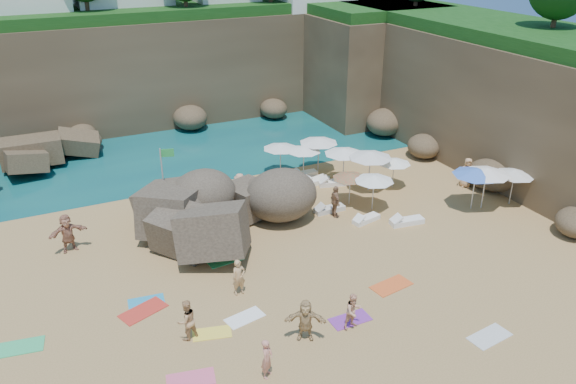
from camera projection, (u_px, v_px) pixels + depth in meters
name	position (u px, v px, depth m)	size (l,w,h in m)	color
ground	(277.00, 263.00, 26.13)	(120.00, 120.00, 0.00)	tan
seawater	(139.00, 101.00, 50.64)	(120.00, 120.00, 0.00)	#0C4751
cliff_back	(172.00, 66.00, 45.63)	(44.00, 8.00, 8.00)	brown
cliff_right	(481.00, 92.00, 38.37)	(8.00, 30.00, 8.00)	brown
cliff_corner	(362.00, 61.00, 47.39)	(10.00, 12.00, 8.00)	brown
rock_promontory	(10.00, 179.00, 34.92)	(12.00, 7.00, 2.00)	brown
rock_outcrop	(226.00, 232.00, 28.81)	(7.08, 5.31, 2.83)	brown
flag_pole	(165.00, 173.00, 29.63)	(0.74, 0.21, 3.84)	silver
parasol_0	(319.00, 140.00, 35.15)	(2.45, 2.45, 2.32)	silver
parasol_1	(280.00, 146.00, 34.82)	(2.19, 2.19, 2.07)	silver
parasol_2	(304.00, 149.00, 34.50)	(2.15, 2.15, 2.03)	silver
parasol_4	(370.00, 154.00, 32.58)	(2.58, 2.58, 2.44)	silver
parasol_5	(344.00, 151.00, 33.53)	(2.41, 2.41, 2.28)	silver
parasol_6	(350.00, 176.00, 31.04)	(2.02, 2.02, 1.91)	silver
parasol_7	(394.00, 161.00, 33.09)	(1.96, 1.96, 1.85)	silver
parasol_8	(515.00, 172.00, 30.97)	(2.23, 2.23, 2.11)	silver
parasol_9	(374.00, 178.00, 30.36)	(2.19, 2.19, 2.07)	silver
parasol_10	(476.00, 172.00, 30.34)	(2.55, 2.55, 2.41)	silver
parasol_11	(487.00, 171.00, 30.40)	(2.57, 2.57, 2.43)	silver
lounger_0	(334.00, 183.00, 34.06)	(1.86, 0.62, 0.29)	white
lounger_1	(314.00, 181.00, 34.22)	(1.98, 0.66, 0.31)	white
lounger_2	(304.00, 174.00, 35.30)	(1.73, 0.58, 0.27)	white
lounger_3	(407.00, 221.00, 29.58)	(1.82, 0.61, 0.28)	white
lounger_4	(366.00, 219.00, 29.83)	(1.62, 0.54, 0.25)	white
lounger_5	(329.00, 209.00, 30.87)	(1.73, 0.58, 0.27)	silver
towel_1	(191.00, 379.00, 19.38)	(1.67, 0.83, 0.03)	#E95A7D
towel_3	(18.00, 347.00, 20.86)	(1.79, 0.90, 0.03)	#33B46B
towel_4	(212.00, 333.00, 21.60)	(1.48, 0.74, 0.03)	yellow
towel_5	(245.00, 318.00, 22.46)	(1.56, 0.78, 0.03)	white
towel_6	(350.00, 319.00, 22.36)	(1.64, 0.82, 0.03)	purple
towel_7	(143.00, 311.00, 22.86)	(1.87, 0.94, 0.03)	red
towel_8	(146.00, 301.00, 23.45)	(1.48, 0.74, 0.03)	#238EBD
towel_10	(391.00, 286.00, 24.48)	(1.82, 0.91, 0.03)	orange
towel_11	(225.00, 260.00, 26.38)	(1.69, 0.84, 0.03)	#35BB5F
towel_13	(489.00, 336.00, 21.42)	(1.71, 0.86, 0.03)	silver
person_stand_0	(267.00, 358.00, 19.24)	(0.56, 0.37, 1.54)	tan
person_stand_1	(187.00, 320.00, 21.02)	(0.81, 0.63, 1.67)	tan
person_stand_2	(240.00, 188.00, 31.59)	(1.14, 0.47, 1.77)	tan
person_stand_3	(335.00, 202.00, 30.01)	(1.05, 0.44, 1.80)	#906648
person_stand_4	(467.00, 173.00, 33.54)	(0.89, 0.49, 1.82)	#E0A875
person_stand_5	(67.00, 233.00, 26.78)	(1.79, 0.52, 1.93)	#AA7055
person_lie_3	(305.00, 334.00, 21.24)	(1.57, 1.69, 0.45)	tan
person_lie_4	(239.00, 290.00, 23.88)	(0.59, 1.61, 0.39)	tan
person_lie_5	(353.00, 322.00, 21.81)	(0.73, 1.50, 0.57)	#DEA07E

